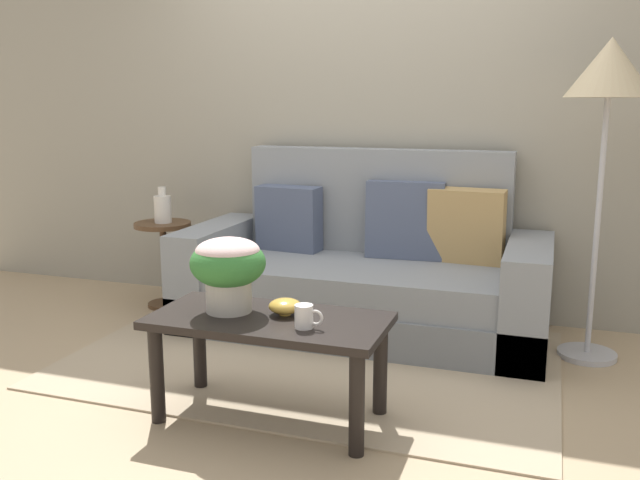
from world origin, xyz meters
TOP-DOWN VIEW (x-y plane):
  - ground_plane at (0.00, 0.00)m, footprint 14.00×14.00m
  - wall_back at (0.00, 1.14)m, footprint 6.40×0.12m
  - area_rug at (0.00, 0.05)m, footprint 2.55×1.72m
  - couch at (0.12, 0.65)m, footprint 2.16×0.93m
  - coffee_table at (0.06, -0.67)m, footprint 1.02×0.50m
  - side_table at (-1.28, 0.65)m, footprint 0.38×0.38m
  - floor_lamp at (1.41, 0.57)m, footprint 0.44×0.44m
  - potted_plant at (-0.14, -0.65)m, footprint 0.33×0.33m
  - coffee_mug at (0.25, -0.76)m, footprint 0.12×0.08m
  - snack_bowl at (0.11, -0.62)m, footprint 0.14×0.14m
  - table_vase at (-1.27, 0.65)m, footprint 0.11×0.11m

SIDE VIEW (x-z plane):
  - ground_plane at x=0.00m, z-range 0.00..0.00m
  - area_rug at x=0.00m, z-range 0.00..0.01m
  - couch at x=0.12m, z-range -0.21..0.87m
  - coffee_table at x=0.06m, z-range 0.15..0.62m
  - side_table at x=-1.28m, z-range 0.11..0.69m
  - snack_bowl at x=0.11m, z-range 0.47..0.54m
  - coffee_mug at x=0.25m, z-range 0.47..0.56m
  - potted_plant at x=-0.14m, z-range 0.51..0.84m
  - table_vase at x=-1.27m, z-range 0.56..0.80m
  - wall_back at x=0.00m, z-range 0.00..2.90m
  - floor_lamp at x=1.41m, z-range 0.61..2.30m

